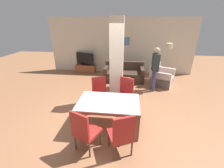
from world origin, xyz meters
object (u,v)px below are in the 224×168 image
armchair (161,78)px  bottle (121,76)px  coffee_table (121,84)px  tv_screen (85,59)px  dining_table (109,107)px  dining_chair_far_left (100,93)px  dining_chair_near_left (84,130)px  floor_lamp (169,49)px  dining_chair_far_right (125,93)px  sofa (124,74)px  tv_stand (86,68)px  standing_person (155,67)px  dining_chair_near_right (122,134)px

armchair → bottle: armchair is taller
coffee_table → tv_screen: bearing=136.9°
dining_table → bottle: (0.18, 2.45, -0.06)m
dining_chair_far_left → dining_chair_near_left: 1.71m
armchair → dining_chair_far_left: bearing=-21.4°
tv_screen → floor_lamp: 4.08m
armchair → dining_chair_far_right: bearing=-10.3°
dining_chair_far_left → sofa: bearing=-128.3°
dining_table → tv_stand: size_ratio=1.48×
sofa → standing_person: (1.18, -0.97, 0.69)m
dining_chair_far_left → bottle: 1.69m
armchair → dining_chair_near_left: bearing=-5.4°
dining_chair_near_right → standing_person: (1.06, 3.21, 0.44)m
dining_chair_far_right → sofa: bearing=-64.2°
dining_chair_far_right → dining_chair_far_left: 0.76m
dining_table → bottle: size_ratio=5.40×
dining_table → coffee_table: dining_table is taller
dining_chair_far_left → standing_person: bearing=-164.5°
sofa → armchair: size_ratio=1.46×
dining_chair_far_right → tv_stand: 3.96m
tv_stand → standing_person: 3.80m
dining_table → dining_chair_near_right: dining_chair_near_right is taller
armchair → floor_lamp: bearing=-178.0°
bottle → dining_chair_far_left: bearing=-109.1°
dining_chair_near_left → tv_stand: (-1.43, 5.03, -0.33)m
dining_chair_far_left → dining_chair_near_left: bearing=66.0°
dining_chair_near_left → dining_chair_far_right: bearing=90.5°
tv_screen → dining_chair_far_left: bearing=133.6°
dining_chair_far_right → tv_stand: bearing=-33.5°
dining_chair_far_right → floor_lamp: size_ratio=0.62×
dining_chair_near_right → dining_chair_near_left: 0.76m
dining_chair_far_right → dining_chair_near_left: size_ratio=1.00×
dining_chair_far_right → dining_chair_far_left: size_ratio=1.00×
sofa → coffee_table: bearing=86.7°
bottle → tv_stand: size_ratio=0.27×
coffee_table → dining_table: bearing=-94.8°
armchair → bottle: (-1.68, -0.56, 0.23)m
dining_chair_far_left → dining_chair_near_right: size_ratio=1.00×
dining_chair_far_left → coffee_table: dining_chair_far_left is taller
tv_stand → floor_lamp: size_ratio=0.64×
floor_lamp → sofa: bearing=-164.3°
armchair → standing_person: size_ratio=0.72×
dining_chair_near_right → bottle: bearing=69.9°
dining_chair_far_right → bottle: dining_chair_far_right is taller
dining_chair_near_right → dining_chair_far_left: bearing=90.2°
armchair → floor_lamp: size_ratio=0.75×
dining_table → tv_stand: bearing=113.4°
sofa → armchair: (1.60, -0.32, 0.02)m
dining_chair_far_right → tv_stand: (-2.18, 3.29, -0.33)m
bottle → tv_stand: bearing=138.9°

